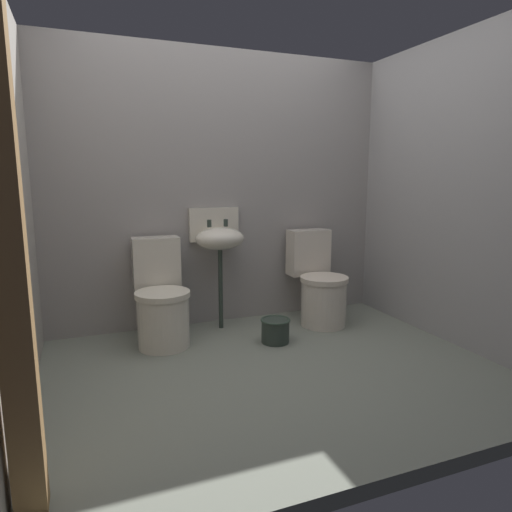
# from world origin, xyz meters

# --- Properties ---
(ground_plane) EXTENTS (3.28, 2.47, 0.08)m
(ground_plane) POSITION_xyz_m (0.00, 0.00, -0.04)
(ground_plane) COLOR gray
(wall_back) EXTENTS (3.28, 0.10, 2.26)m
(wall_back) POSITION_xyz_m (0.00, 1.08, 1.13)
(wall_back) COLOR gray
(wall_back) RESTS_ON ground
(wall_left) EXTENTS (0.10, 2.27, 2.26)m
(wall_left) POSITION_xyz_m (-1.49, 0.10, 1.13)
(wall_left) COLOR #9D978E
(wall_left) RESTS_ON ground
(wall_right) EXTENTS (0.10, 2.27, 2.26)m
(wall_right) POSITION_xyz_m (1.49, 0.10, 1.13)
(wall_right) COLOR #989695
(wall_right) RESTS_ON ground
(wooden_door_post) EXTENTS (0.12, 0.12, 2.26)m
(wooden_door_post) POSITION_xyz_m (-1.36, -0.88, 1.13)
(wooden_door_post) COLOR #9B7243
(wooden_door_post) RESTS_ON ground
(toilet_left) EXTENTS (0.41, 0.60, 0.78)m
(toilet_left) POSITION_xyz_m (-0.60, 0.68, 0.32)
(toilet_left) COLOR silver
(toilet_left) RESTS_ON ground
(toilet_right) EXTENTS (0.41, 0.60, 0.78)m
(toilet_right) POSITION_xyz_m (0.75, 0.68, 0.32)
(toilet_right) COLOR beige
(toilet_right) RESTS_ON ground
(sink) EXTENTS (0.42, 0.35, 0.99)m
(sink) POSITION_xyz_m (-0.08, 0.87, 0.75)
(sink) COLOR #2F3A33
(sink) RESTS_ON ground
(bucket) EXTENTS (0.23, 0.23, 0.18)m
(bucket) POSITION_xyz_m (0.20, 0.37, 0.10)
(bucket) COLOR #2F3A33
(bucket) RESTS_ON ground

